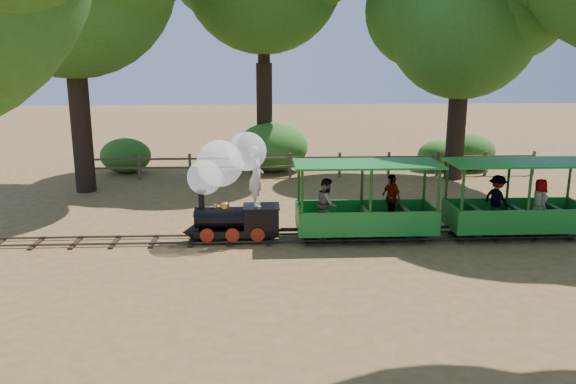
{
  "coord_description": "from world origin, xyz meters",
  "views": [
    {
      "loc": [
        -2.18,
        -14.12,
        4.7
      ],
      "look_at": [
        -1.46,
        0.5,
        1.19
      ],
      "focal_mm": 35.0,
      "sensor_mm": 36.0,
      "label": 1
    }
  ],
  "objects_px": {
    "carriage_front": "(362,209)",
    "fence": "(315,163)",
    "carriage_rear": "(515,207)",
    "locomotive": "(229,180)"
  },
  "relations": [
    {
      "from": "carriage_rear",
      "to": "fence",
      "type": "relative_size",
      "value": 0.21
    },
    {
      "from": "locomotive",
      "to": "fence",
      "type": "height_order",
      "value": "locomotive"
    },
    {
      "from": "carriage_front",
      "to": "locomotive",
      "type": "bearing_deg",
      "value": 179.08
    },
    {
      "from": "carriage_front",
      "to": "fence",
      "type": "height_order",
      "value": "carriage_front"
    },
    {
      "from": "carriage_rear",
      "to": "locomotive",
      "type": "bearing_deg",
      "value": 179.63
    },
    {
      "from": "carriage_front",
      "to": "carriage_rear",
      "type": "height_order",
      "value": "same"
    },
    {
      "from": "carriage_rear",
      "to": "carriage_front",
      "type": "bearing_deg",
      "value": -179.91
    },
    {
      "from": "fence",
      "to": "carriage_front",
      "type": "bearing_deg",
      "value": -86.6
    },
    {
      "from": "carriage_front",
      "to": "fence",
      "type": "relative_size",
      "value": 0.21
    },
    {
      "from": "locomotive",
      "to": "carriage_front",
      "type": "height_order",
      "value": "locomotive"
    }
  ]
}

